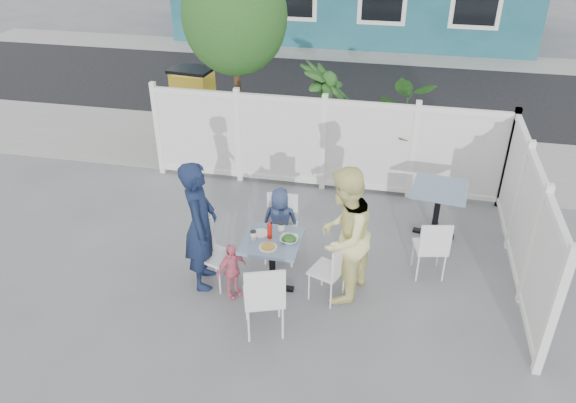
% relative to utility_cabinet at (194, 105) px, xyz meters
% --- Properties ---
extents(ground, '(80.00, 80.00, 0.00)m').
position_rel_utility_cabinet_xyz_m(ground, '(2.73, -4.00, -0.69)').
color(ground, slate).
extents(near_sidewalk, '(24.00, 2.60, 0.01)m').
position_rel_utility_cabinet_xyz_m(near_sidewalk, '(2.73, -0.20, -0.68)').
color(near_sidewalk, gray).
rests_on(near_sidewalk, ground).
extents(street, '(24.00, 5.00, 0.01)m').
position_rel_utility_cabinet_xyz_m(street, '(2.73, 3.50, -0.68)').
color(street, black).
rests_on(street, ground).
extents(far_sidewalk, '(24.00, 1.60, 0.01)m').
position_rel_utility_cabinet_xyz_m(far_sidewalk, '(2.73, 6.60, -0.68)').
color(far_sidewalk, gray).
rests_on(far_sidewalk, ground).
extents(fence_back, '(5.86, 0.08, 1.60)m').
position_rel_utility_cabinet_xyz_m(fence_back, '(2.83, -1.60, 0.10)').
color(fence_back, white).
rests_on(fence_back, ground).
extents(fence_right, '(0.08, 3.66, 1.60)m').
position_rel_utility_cabinet_xyz_m(fence_right, '(5.73, -3.40, 0.10)').
color(fence_right, white).
rests_on(fence_right, ground).
extents(tree, '(1.80, 1.62, 3.59)m').
position_rel_utility_cabinet_xyz_m(tree, '(1.13, -0.70, 1.91)').
color(tree, '#382316').
rests_on(tree, ground).
extents(utility_cabinet, '(0.80, 0.62, 1.37)m').
position_rel_utility_cabinet_xyz_m(utility_cabinet, '(0.00, 0.00, 0.00)').
color(utility_cabinet, gold).
rests_on(utility_cabinet, ground).
extents(potted_shrub_a, '(1.13, 1.13, 1.93)m').
position_rel_utility_cabinet_xyz_m(potted_shrub_a, '(2.71, -0.90, 0.28)').
color(potted_shrub_a, '#1D4717').
rests_on(potted_shrub_a, ground).
extents(potted_shrub_b, '(1.89, 1.84, 1.59)m').
position_rel_utility_cabinet_xyz_m(potted_shrub_b, '(4.13, -1.00, 0.11)').
color(potted_shrub_b, '#1D4717').
rests_on(potted_shrub_b, ground).
extents(main_table, '(0.73, 0.73, 0.76)m').
position_rel_utility_cabinet_xyz_m(main_table, '(2.60, -4.39, -0.10)').
color(main_table, '#3C5576').
rests_on(main_table, ground).
extents(spare_table, '(0.87, 0.87, 0.81)m').
position_rel_utility_cabinet_xyz_m(spare_table, '(4.68, -2.69, -0.06)').
color(spare_table, '#3C5576').
rests_on(spare_table, ground).
extents(chair_left, '(0.49, 0.50, 0.87)m').
position_rel_utility_cabinet_xyz_m(chair_left, '(1.80, -4.40, -0.18)').
color(chair_left, white).
rests_on(chair_left, ground).
extents(chair_right, '(0.49, 0.50, 0.86)m').
position_rel_utility_cabinet_xyz_m(chair_right, '(3.38, -4.44, -0.19)').
color(chair_right, white).
rests_on(chair_right, ground).
extents(chair_back, '(0.45, 0.43, 0.94)m').
position_rel_utility_cabinet_xyz_m(chair_back, '(2.56, -3.65, -0.14)').
color(chair_back, white).
rests_on(chair_back, ground).
extents(chair_near, '(0.57, 0.56, 1.00)m').
position_rel_utility_cabinet_xyz_m(chair_near, '(2.71, -5.23, -0.10)').
color(chair_near, white).
rests_on(chair_near, ground).
extents(chair_spare, '(0.47, 0.46, 0.89)m').
position_rel_utility_cabinet_xyz_m(chair_spare, '(4.59, -3.74, -0.17)').
color(chair_spare, white).
rests_on(chair_spare, ground).
extents(man, '(0.56, 0.72, 1.76)m').
position_rel_utility_cabinet_xyz_m(man, '(1.69, -4.43, 0.19)').
color(man, '#131E3C').
rests_on(man, ground).
extents(woman, '(0.89, 1.03, 1.79)m').
position_rel_utility_cabinet_xyz_m(woman, '(3.48, -4.33, 0.21)').
color(woman, '#F8EC45').
rests_on(woman, ground).
extents(boy, '(0.53, 0.38, 1.02)m').
position_rel_utility_cabinet_xyz_m(boy, '(2.53, -3.59, -0.18)').
color(boy, navy).
rests_on(boy, ground).
extents(toddler, '(0.42, 0.48, 0.78)m').
position_rel_utility_cabinet_xyz_m(toddler, '(2.14, -4.63, -0.30)').
color(toddler, pink).
rests_on(toddler, ground).
extents(plate_main, '(0.22, 0.22, 0.01)m').
position_rel_utility_cabinet_xyz_m(plate_main, '(2.59, -4.56, 0.08)').
color(plate_main, white).
rests_on(plate_main, main_table).
extents(plate_side, '(0.21, 0.21, 0.01)m').
position_rel_utility_cabinet_xyz_m(plate_side, '(2.43, -4.28, 0.08)').
color(plate_side, white).
rests_on(plate_side, main_table).
extents(salad_bowl, '(0.23, 0.23, 0.06)m').
position_rel_utility_cabinet_xyz_m(salad_bowl, '(2.82, -4.38, 0.10)').
color(salad_bowl, white).
rests_on(salad_bowl, main_table).
extents(coffee_cup_a, '(0.07, 0.07, 0.11)m').
position_rel_utility_cabinet_xyz_m(coffee_cup_a, '(2.38, -4.42, 0.12)').
color(coffee_cup_a, beige).
rests_on(coffee_cup_a, main_table).
extents(coffee_cup_b, '(0.08, 0.08, 0.12)m').
position_rel_utility_cabinet_xyz_m(coffee_cup_b, '(2.68, -4.18, 0.13)').
color(coffee_cup_b, beige).
rests_on(coffee_cup_b, main_table).
extents(ketchup_bottle, '(0.06, 0.06, 0.20)m').
position_rel_utility_cabinet_xyz_m(ketchup_bottle, '(2.56, -4.35, 0.17)').
color(ketchup_bottle, '#B0150A').
rests_on(ketchup_bottle, main_table).
extents(salt_shaker, '(0.03, 0.03, 0.07)m').
position_rel_utility_cabinet_xyz_m(salt_shaker, '(2.52, -4.16, 0.10)').
color(salt_shaker, white).
rests_on(salt_shaker, main_table).
extents(pepper_shaker, '(0.03, 0.03, 0.07)m').
position_rel_utility_cabinet_xyz_m(pepper_shaker, '(2.52, -4.10, 0.10)').
color(pepper_shaker, black).
rests_on(pepper_shaker, main_table).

